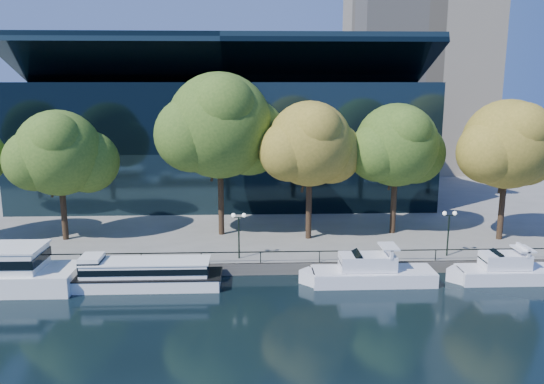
{
  "coord_description": "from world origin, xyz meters",
  "views": [
    {
      "loc": [
        -0.69,
        -39.48,
        15.97
      ],
      "look_at": [
        1.15,
        8.0,
        6.13
      ],
      "focal_mm": 35.0,
      "sensor_mm": 36.0,
      "label": 1
    }
  ],
  "objects_px": {
    "tour_boat": "(137,273)",
    "tree_4": "(398,147)",
    "lamp_1": "(239,225)",
    "lamp_2": "(449,223)",
    "tree_2": "(222,128)",
    "tree_3": "(311,146)",
    "cruiser_near": "(368,272)",
    "tree_1": "(61,155)",
    "cruiser_far": "(504,270)",
    "tree_5": "(509,146)"
  },
  "relations": [
    {
      "from": "lamp_2",
      "to": "tree_2",
      "type": "bearing_deg",
      "value": 159.5
    },
    {
      "from": "tree_4",
      "to": "tree_3",
      "type": "bearing_deg",
      "value": -169.78
    },
    {
      "from": "tour_boat",
      "to": "tree_2",
      "type": "bearing_deg",
      "value": 60.75
    },
    {
      "from": "tree_1",
      "to": "tree_5",
      "type": "xyz_separation_m",
      "value": [
        42.26,
        -1.53,
        0.8
      ]
    },
    {
      "from": "tour_boat",
      "to": "tree_1",
      "type": "height_order",
      "value": "tree_1"
    },
    {
      "from": "tree_5",
      "to": "tree_3",
      "type": "bearing_deg",
      "value": 176.91
    },
    {
      "from": "tour_boat",
      "to": "tree_4",
      "type": "height_order",
      "value": "tree_4"
    },
    {
      "from": "tour_boat",
      "to": "lamp_2",
      "type": "height_order",
      "value": "lamp_2"
    },
    {
      "from": "cruiser_near",
      "to": "tree_3",
      "type": "height_order",
      "value": "tree_3"
    },
    {
      "from": "tour_boat",
      "to": "lamp_1",
      "type": "distance_m",
      "value": 9.34
    },
    {
      "from": "tour_boat",
      "to": "tree_2",
      "type": "relative_size",
      "value": 0.87
    },
    {
      "from": "tour_boat",
      "to": "tree_4",
      "type": "distance_m",
      "value": 27.51
    },
    {
      "from": "tree_1",
      "to": "lamp_2",
      "type": "distance_m",
      "value": 36.09
    },
    {
      "from": "tree_2",
      "to": "tree_4",
      "type": "distance_m",
      "value": 17.39
    },
    {
      "from": "cruiser_near",
      "to": "tree_4",
      "type": "relative_size",
      "value": 0.84
    },
    {
      "from": "cruiser_near",
      "to": "lamp_2",
      "type": "xyz_separation_m",
      "value": [
        7.84,
        3.73,
        3.0
      ]
    },
    {
      "from": "tour_boat",
      "to": "tree_2",
      "type": "height_order",
      "value": "tree_2"
    },
    {
      "from": "tree_2",
      "to": "tree_1",
      "type": "bearing_deg",
      "value": -175.55
    },
    {
      "from": "cruiser_far",
      "to": "tree_2",
      "type": "xyz_separation_m",
      "value": [
        -23.44,
        11.2,
        10.71
      ]
    },
    {
      "from": "tree_5",
      "to": "tree_4",
      "type": "bearing_deg",
      "value": 165.34
    },
    {
      "from": "tree_5",
      "to": "tour_boat",
      "type": "bearing_deg",
      "value": -165.61
    },
    {
      "from": "tree_2",
      "to": "tree_3",
      "type": "relative_size",
      "value": 1.2
    },
    {
      "from": "tree_5",
      "to": "tree_2",
      "type": "bearing_deg",
      "value": 174.31
    },
    {
      "from": "cruiser_near",
      "to": "tree_1",
      "type": "xyz_separation_m",
      "value": [
        -27.3,
        10.04,
        8.3
      ]
    },
    {
      "from": "tree_2",
      "to": "tree_3",
      "type": "bearing_deg",
      "value": -11.25
    },
    {
      "from": "tree_3",
      "to": "tree_4",
      "type": "relative_size",
      "value": 1.02
    },
    {
      "from": "tour_boat",
      "to": "cruiser_near",
      "type": "height_order",
      "value": "cruiser_near"
    },
    {
      "from": "tree_1",
      "to": "lamp_2",
      "type": "bearing_deg",
      "value": -10.18
    },
    {
      "from": "lamp_1",
      "to": "lamp_2",
      "type": "relative_size",
      "value": 1.0
    },
    {
      "from": "tree_3",
      "to": "tour_boat",
      "type": "bearing_deg",
      "value": -147.18
    },
    {
      "from": "tree_2",
      "to": "tree_5",
      "type": "bearing_deg",
      "value": -5.69
    },
    {
      "from": "cruiser_near",
      "to": "tree_3",
      "type": "distance_m",
      "value": 13.67
    },
    {
      "from": "tree_5",
      "to": "lamp_2",
      "type": "relative_size",
      "value": 3.35
    },
    {
      "from": "tree_2",
      "to": "lamp_2",
      "type": "xyz_separation_m",
      "value": [
        20.02,
        -7.49,
        -7.69
      ]
    },
    {
      "from": "cruiser_far",
      "to": "tree_5",
      "type": "height_order",
      "value": "tree_5"
    },
    {
      "from": "tree_1",
      "to": "cruiser_far",
      "type": "bearing_deg",
      "value": -14.57
    },
    {
      "from": "lamp_2",
      "to": "cruiser_near",
      "type": "bearing_deg",
      "value": -154.58
    },
    {
      "from": "tree_1",
      "to": "tree_5",
      "type": "height_order",
      "value": "tree_5"
    },
    {
      "from": "tour_boat",
      "to": "lamp_2",
      "type": "distance_m",
      "value": 26.77
    },
    {
      "from": "tour_boat",
      "to": "tree_5",
      "type": "height_order",
      "value": "tree_5"
    },
    {
      "from": "cruiser_near",
      "to": "tree_3",
      "type": "xyz_separation_m",
      "value": [
        -3.63,
        9.51,
        9.12
      ]
    },
    {
      "from": "cruiser_near",
      "to": "lamp_1",
      "type": "bearing_deg",
      "value": 160.39
    },
    {
      "from": "tree_1",
      "to": "tree_5",
      "type": "relative_size",
      "value": 0.93
    },
    {
      "from": "cruiser_near",
      "to": "tour_boat",
      "type": "bearing_deg",
      "value": -179.76
    },
    {
      "from": "tour_boat",
      "to": "tree_1",
      "type": "xyz_separation_m",
      "value": [
        -8.79,
        10.11,
        8.16
      ]
    },
    {
      "from": "tree_4",
      "to": "tree_2",
      "type": "bearing_deg",
      "value": 179.59
    },
    {
      "from": "tree_2",
      "to": "tree_4",
      "type": "height_order",
      "value": "tree_2"
    },
    {
      "from": "lamp_1",
      "to": "lamp_2",
      "type": "xyz_separation_m",
      "value": [
        18.3,
        0.0,
        0.0
      ]
    },
    {
      "from": "tree_3",
      "to": "lamp_1",
      "type": "bearing_deg",
      "value": -139.72
    },
    {
      "from": "tree_1",
      "to": "lamp_1",
      "type": "bearing_deg",
      "value": -20.54
    }
  ]
}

